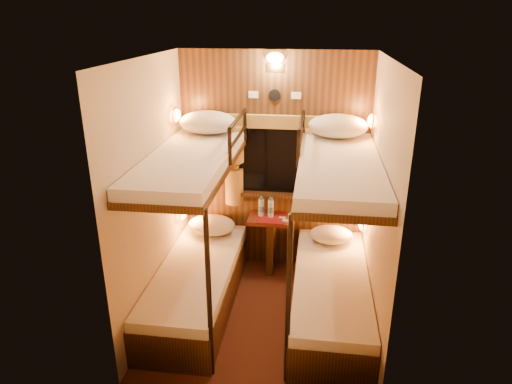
# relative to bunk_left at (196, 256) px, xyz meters

# --- Properties ---
(floor) EXTENTS (2.10, 2.10, 0.00)m
(floor) POSITION_rel_bunk_left_xyz_m (0.65, -0.07, -0.56)
(floor) COLOR #3E1C11
(floor) RESTS_ON ground
(ceiling) EXTENTS (2.10, 2.10, 0.00)m
(ceiling) POSITION_rel_bunk_left_xyz_m (0.65, -0.07, 1.84)
(ceiling) COLOR silver
(ceiling) RESTS_ON wall_back
(wall_back) EXTENTS (2.40, 0.00, 2.40)m
(wall_back) POSITION_rel_bunk_left_xyz_m (0.65, 0.98, 0.64)
(wall_back) COLOR #C6B293
(wall_back) RESTS_ON floor
(wall_front) EXTENTS (2.40, 0.00, 2.40)m
(wall_front) POSITION_rel_bunk_left_xyz_m (0.65, -1.12, 0.64)
(wall_front) COLOR #C6B293
(wall_front) RESTS_ON floor
(wall_left) EXTENTS (0.00, 2.40, 2.40)m
(wall_left) POSITION_rel_bunk_left_xyz_m (-0.35, -0.07, 0.64)
(wall_left) COLOR #C6B293
(wall_left) RESTS_ON floor
(wall_right) EXTENTS (0.00, 2.40, 2.40)m
(wall_right) POSITION_rel_bunk_left_xyz_m (1.65, -0.07, 0.64)
(wall_right) COLOR #C6B293
(wall_right) RESTS_ON floor
(back_panel) EXTENTS (2.00, 0.03, 2.40)m
(back_panel) POSITION_rel_bunk_left_xyz_m (0.65, 0.97, 0.64)
(back_panel) COLOR #311C0D
(back_panel) RESTS_ON floor
(bunk_left) EXTENTS (0.72, 1.90, 1.82)m
(bunk_left) POSITION_rel_bunk_left_xyz_m (0.00, 0.00, 0.00)
(bunk_left) COLOR #311C0D
(bunk_left) RESTS_ON floor
(bunk_right) EXTENTS (0.72, 1.90, 1.82)m
(bunk_right) POSITION_rel_bunk_left_xyz_m (1.30, 0.00, 0.00)
(bunk_right) COLOR #311C0D
(bunk_right) RESTS_ON floor
(window) EXTENTS (1.00, 0.12, 0.79)m
(window) POSITION_rel_bunk_left_xyz_m (0.65, 0.94, 0.62)
(window) COLOR black
(window) RESTS_ON back_panel
(curtains) EXTENTS (1.10, 0.22, 1.00)m
(curtains) POSITION_rel_bunk_left_xyz_m (0.65, 0.90, 0.71)
(curtains) COLOR olive
(curtains) RESTS_ON back_panel
(back_fixtures) EXTENTS (0.54, 0.09, 0.48)m
(back_fixtures) POSITION_rel_bunk_left_xyz_m (0.65, 0.93, 1.69)
(back_fixtures) COLOR black
(back_fixtures) RESTS_ON back_panel
(reading_lamps) EXTENTS (2.00, 0.20, 1.25)m
(reading_lamps) POSITION_rel_bunk_left_xyz_m (0.65, 0.63, 0.68)
(reading_lamps) COLOR orange
(reading_lamps) RESTS_ON wall_left
(table) EXTENTS (0.50, 0.34, 0.66)m
(table) POSITION_rel_bunk_left_xyz_m (0.65, 0.78, -0.14)
(table) COLOR #511D12
(table) RESTS_ON floor
(bottle_left) EXTENTS (0.07, 0.07, 0.23)m
(bottle_left) POSITION_rel_bunk_left_xyz_m (0.53, 0.80, 0.19)
(bottle_left) COLOR #99BFE5
(bottle_left) RESTS_ON table
(bottle_right) EXTENTS (0.07, 0.07, 0.23)m
(bottle_right) POSITION_rel_bunk_left_xyz_m (0.64, 0.80, 0.19)
(bottle_right) COLOR #99BFE5
(bottle_right) RESTS_ON table
(sachet_a) EXTENTS (0.09, 0.08, 0.01)m
(sachet_a) POSITION_rel_bunk_left_xyz_m (0.81, 0.71, 0.09)
(sachet_a) COLOR silver
(sachet_a) RESTS_ON table
(sachet_b) EXTENTS (0.08, 0.06, 0.01)m
(sachet_b) POSITION_rel_bunk_left_xyz_m (0.77, 0.78, 0.09)
(sachet_b) COLOR silver
(sachet_b) RESTS_ON table
(pillow_lower_left) EXTENTS (0.52, 0.37, 0.21)m
(pillow_lower_left) POSITION_rel_bunk_left_xyz_m (-0.00, 0.69, 0.00)
(pillow_lower_left) COLOR silver
(pillow_lower_left) RESTS_ON bunk_left
(pillow_lower_right) EXTENTS (0.45, 0.32, 0.18)m
(pillow_lower_right) POSITION_rel_bunk_left_xyz_m (1.30, 0.66, -0.01)
(pillow_lower_right) COLOR silver
(pillow_lower_right) RESTS_ON bunk_right
(pillow_upper_left) EXTENTS (0.58, 0.42, 0.23)m
(pillow_upper_left) POSITION_rel_bunk_left_xyz_m (-0.00, 0.70, 1.14)
(pillow_upper_left) COLOR silver
(pillow_upper_left) RESTS_ON bunk_left
(pillow_upper_right) EXTENTS (0.59, 0.42, 0.23)m
(pillow_upper_right) POSITION_rel_bunk_left_xyz_m (1.30, 0.71, 1.14)
(pillow_upper_right) COLOR silver
(pillow_upper_right) RESTS_ON bunk_right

